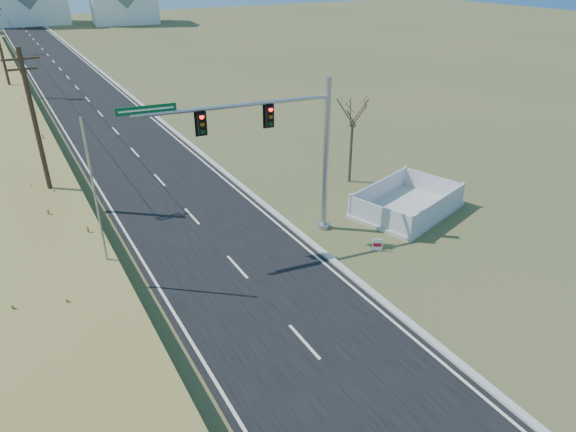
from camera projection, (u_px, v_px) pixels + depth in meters
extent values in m
plane|color=#4D5428|center=(279.00, 314.00, 20.90)|extent=(260.00, 260.00, 0.00)
cube|color=black|center=(71.00, 81.00, 59.54)|extent=(8.00, 180.00, 0.06)
cube|color=#B2AFA8|center=(107.00, 77.00, 61.35)|extent=(0.30, 180.00, 0.18)
cylinder|color=#422D1E|center=(38.00, 134.00, 27.57)|extent=(0.26, 0.26, 9.00)
cube|color=#422D1E|center=(20.00, 59.00, 25.80)|extent=(1.80, 0.10, 0.10)
cube|color=#422D1E|center=(23.00, 69.00, 26.03)|extent=(1.40, 0.10, 0.10)
cylinder|color=#422D1E|center=(1.00, 52.00, 50.76)|extent=(0.26, 0.26, 9.00)
cube|color=white|center=(123.00, 1.00, 108.11)|extent=(13.87, 10.31, 9.00)
cylinder|color=#9EA0A5|center=(323.00, 226.00, 27.50)|extent=(0.69, 0.69, 0.23)
cylinder|color=#9EA0A5|center=(326.00, 157.00, 25.74)|extent=(0.30, 0.30, 8.00)
cylinder|color=#9EA0A5|center=(236.00, 106.00, 22.80)|extent=(9.08, 1.40, 0.18)
cube|color=black|center=(270.00, 116.00, 23.63)|extent=(0.37, 0.32, 1.05)
cube|color=black|center=(202.00, 123.00, 22.55)|extent=(0.37, 0.32, 1.05)
cube|color=#044F24|center=(146.00, 110.00, 21.39)|extent=(2.50, 0.37, 0.34)
cube|color=#B7B5AD|center=(406.00, 210.00, 29.21)|extent=(6.96, 5.71, 0.23)
cube|color=silver|center=(438.00, 209.00, 27.75)|extent=(5.47, 1.79, 1.14)
cube|color=silver|center=(379.00, 190.00, 30.05)|extent=(5.47, 1.79, 1.14)
cube|color=silver|center=(379.00, 216.00, 27.03)|extent=(1.22, 3.65, 1.14)
cube|color=silver|center=(432.00, 184.00, 30.77)|extent=(1.22, 3.65, 1.14)
cube|color=white|center=(377.00, 245.00, 25.25)|extent=(0.45, 0.33, 0.64)
cube|color=#AC0B1C|center=(377.00, 245.00, 25.22)|extent=(0.35, 0.25, 0.18)
cylinder|color=#B7B5AD|center=(111.00, 283.00, 22.77)|extent=(0.34, 0.34, 0.15)
cylinder|color=#9EA0A5|center=(97.00, 208.00, 21.08)|extent=(0.10, 0.10, 7.61)
cylinder|color=#4C3F33|center=(351.00, 153.00, 32.31)|extent=(0.18, 0.18, 3.83)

